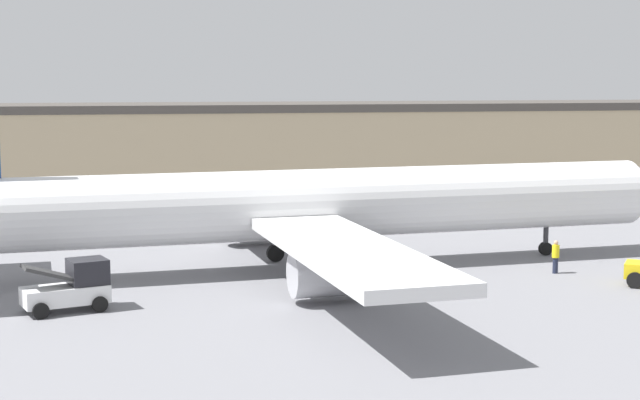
% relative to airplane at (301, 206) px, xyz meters
% --- Properties ---
extents(ground_plane, '(400.00, 400.00, 0.00)m').
position_rel_airplane_xyz_m(ground_plane, '(0.97, 0.08, -3.20)').
color(ground_plane, slate).
extents(terminal_building, '(76.40, 10.84, 7.26)m').
position_rel_airplane_xyz_m(terminal_building, '(10.71, 40.10, 0.43)').
color(terminal_building, tan).
rests_on(terminal_building, ground_plane).
extents(airplane, '(42.48, 36.83, 10.36)m').
position_rel_airplane_xyz_m(airplane, '(0.00, 0.00, 0.00)').
color(airplane, silver).
rests_on(airplane, ground_plane).
extents(ground_crew_worker, '(0.36, 0.36, 1.65)m').
position_rel_airplane_xyz_m(ground_crew_worker, '(12.11, -3.64, -2.32)').
color(ground_crew_worker, '#1E2338').
rests_on(ground_crew_worker, ground_plane).
extents(belt_loader_truck, '(3.77, 2.71, 2.12)m').
position_rel_airplane_xyz_m(belt_loader_truck, '(-10.99, -6.79, -2.19)').
color(belt_loader_truck, silver).
rests_on(belt_loader_truck, ground_plane).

